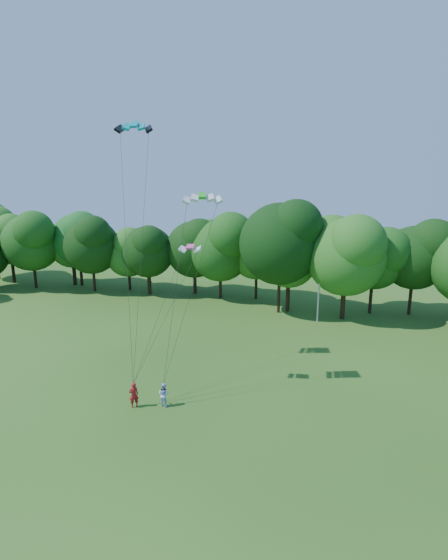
% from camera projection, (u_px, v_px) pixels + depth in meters
% --- Properties ---
extents(ground, '(160.00, 160.00, 0.00)m').
position_uv_depth(ground, '(136.00, 497.00, 22.74)').
color(ground, '#214C14').
rests_on(ground, ground).
extents(utility_pole, '(1.51, 0.19, 7.54)m').
position_uv_depth(utility_pole, '(319.00, 288.00, 48.95)').
color(utility_pole, silver).
rests_on(utility_pole, ground).
extents(kite_flyer_left, '(0.82, 0.80, 1.90)m').
position_uv_depth(kite_flyer_left, '(134.00, 395.00, 31.33)').
color(kite_flyer_left, '#AD161D').
rests_on(kite_flyer_left, ground).
extents(kite_flyer_right, '(0.97, 0.83, 1.76)m').
position_uv_depth(kite_flyer_right, '(164.00, 394.00, 31.53)').
color(kite_flyer_right, '#B5C8FC').
rests_on(kite_flyer_right, ground).
extents(kite_teal, '(3.06, 2.12, 0.65)m').
position_uv_depth(kite_teal, '(134.00, 124.00, 34.22)').
color(kite_teal, '#058F98').
rests_on(kite_teal, ground).
extents(kite_green, '(3.04, 2.20, 0.48)m').
position_uv_depth(kite_green, '(202.00, 196.00, 31.17)').
color(kite_green, green).
rests_on(kite_green, ground).
extents(kite_pink, '(1.81, 1.15, 0.29)m').
position_uv_depth(kite_pink, '(190.00, 247.00, 32.23)').
color(kite_pink, '#F744A6').
rests_on(kite_pink, ground).
extents(tree_back_west, '(8.57, 8.57, 12.47)m').
position_uv_depth(tree_back_west, '(78.00, 234.00, 64.13)').
color(tree_back_west, black).
rests_on(tree_back_west, ground).
extents(tree_back_center, '(10.64, 10.64, 15.48)m').
position_uv_depth(tree_back_center, '(281.00, 233.00, 50.83)').
color(tree_back_center, '#2F2012').
rests_on(tree_back_center, ground).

